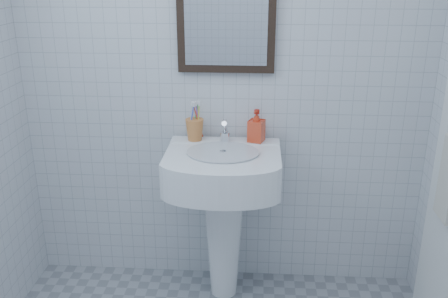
{
  "coord_description": "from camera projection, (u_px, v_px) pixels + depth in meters",
  "views": [
    {
      "loc": [
        0.18,
        -1.39,
        1.77
      ],
      "look_at": [
        0.03,
        0.86,
        0.93
      ],
      "focal_mm": 40.0,
      "sensor_mm": 36.0,
      "label": 1
    }
  ],
  "objects": [
    {
      "name": "wall_mirror",
      "position": [
        226.0,
        11.0,
        2.49
      ],
      "size": [
        0.5,
        0.04,
        0.62
      ],
      "color": "black",
      "rests_on": "wall_back"
    },
    {
      "name": "washbasin",
      "position": [
        224.0,
        199.0,
        2.65
      ],
      "size": [
        0.58,
        0.42,
        0.89
      ],
      "color": "white",
      "rests_on": "ground"
    },
    {
      "name": "hand_towel",
      "position": [
        448.0,
        180.0,
        2.22
      ],
      "size": [
        0.03,
        0.16,
        0.38
      ],
      "primitive_type": "cube",
      "color": "beige",
      "rests_on": "towel_ring"
    },
    {
      "name": "toothbrush_cup",
      "position": [
        195.0,
        130.0,
        2.65
      ],
      "size": [
        0.12,
        0.12,
        0.12
      ],
      "primitive_type": null,
      "rotation": [
        0.0,
        0.0,
        -0.27
      ],
      "color": "#D07839",
      "rests_on": "washbasin"
    },
    {
      "name": "wall_back",
      "position": [
        223.0,
        70.0,
        2.62
      ],
      "size": [
        2.2,
        0.02,
        2.5
      ],
      "primitive_type": "cube",
      "color": "silver",
      "rests_on": "ground"
    },
    {
      "name": "soap_dispenser",
      "position": [
        256.0,
        126.0,
        2.62
      ],
      "size": [
        0.1,
        0.1,
        0.17
      ],
      "primitive_type": "imported",
      "rotation": [
        0.0,
        0.0,
        -0.33
      ],
      "color": "red",
      "rests_on": "washbasin"
    },
    {
      "name": "faucet",
      "position": [
        225.0,
        133.0,
        2.63
      ],
      "size": [
        0.05,
        0.11,
        0.13
      ],
      "color": "silver",
      "rests_on": "washbasin"
    }
  ]
}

